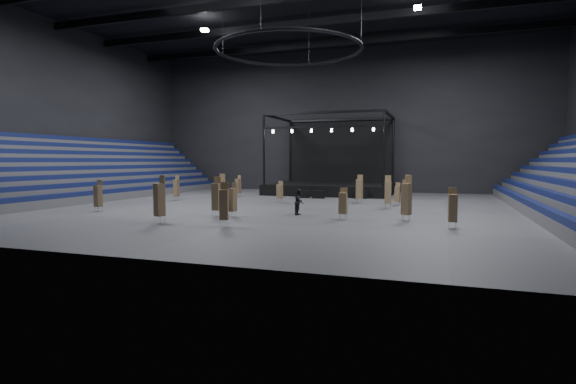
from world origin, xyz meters
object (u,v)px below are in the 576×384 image
(stage, at_px, (332,181))
(chair_stack_4, at_px, (359,188))
(flight_case_right, at_px, (361,194))
(chair_stack_1, at_px, (233,199))
(chair_stack_10, at_px, (176,188))
(chair_stack_8, at_px, (343,203))
(chair_stack_0, at_px, (280,191))
(chair_stack_2, at_px, (407,198))
(chair_stack_9, at_px, (238,186))
(chair_stack_15, at_px, (222,189))
(chair_stack_12, at_px, (453,207))
(chair_stack_3, at_px, (397,194))
(chair_stack_5, at_px, (98,195))
(chair_stack_13, at_px, (224,204))
(flight_case_left, at_px, (304,194))
(chair_stack_11, at_px, (216,196))
(crew_member, at_px, (299,202))
(flight_case_mid, at_px, (318,194))
(chair_stack_7, at_px, (160,199))
(chair_stack_6, at_px, (388,192))
(chair_stack_14, at_px, (407,189))
(man_center, at_px, (218,198))

(stage, relative_size, chair_stack_4, 5.34)
(flight_case_right, distance_m, chair_stack_1, 18.72)
(flight_case_right, xyz_separation_m, chair_stack_10, (-16.85, -7.78, 0.82))
(stage, distance_m, chair_stack_8, 23.93)
(chair_stack_0, distance_m, chair_stack_2, 15.21)
(chair_stack_9, distance_m, chair_stack_15, 8.74)
(chair_stack_9, relative_size, chair_stack_12, 1.00)
(chair_stack_3, bearing_deg, chair_stack_5, -144.98)
(chair_stack_0, relative_size, chair_stack_8, 0.95)
(chair_stack_8, xyz_separation_m, chair_stack_13, (-6.07, -5.10, 0.20))
(flight_case_left, distance_m, chair_stack_11, 16.98)
(chair_stack_10, distance_m, crew_member, 16.86)
(flight_case_mid, height_order, chair_stack_1, chair_stack_1)
(chair_stack_0, distance_m, chair_stack_13, 15.33)
(chair_stack_12, xyz_separation_m, chair_stack_13, (-12.77, -3.50, 0.12))
(crew_member, bearing_deg, chair_stack_5, 102.93)
(chair_stack_8, bearing_deg, chair_stack_4, 94.94)
(chair_stack_1, relative_size, chair_stack_5, 0.98)
(chair_stack_13, bearing_deg, chair_stack_10, 112.31)
(flight_case_right, height_order, chair_stack_4, chair_stack_4)
(chair_stack_15, bearing_deg, chair_stack_2, -41.50)
(flight_case_right, height_order, chair_stack_7, chair_stack_7)
(chair_stack_7, relative_size, chair_stack_15, 1.08)
(chair_stack_6, relative_size, chair_stack_14, 1.02)
(flight_case_left, xyz_separation_m, chair_stack_0, (-0.58, -5.91, 0.70))
(crew_member, bearing_deg, chair_stack_11, 118.36)
(chair_stack_8, height_order, chair_stack_13, chair_stack_13)
(chair_stack_6, bearing_deg, chair_stack_11, -148.40)
(chair_stack_11, bearing_deg, chair_stack_14, 45.30)
(chair_stack_1, bearing_deg, crew_member, 48.04)
(chair_stack_1, bearing_deg, chair_stack_9, 131.95)
(chair_stack_0, relative_size, chair_stack_2, 0.68)
(chair_stack_8, height_order, chair_stack_9, chair_stack_9)
(chair_stack_0, height_order, chair_stack_11, chair_stack_11)
(chair_stack_2, height_order, chair_stack_9, chair_stack_2)
(chair_stack_5, xyz_separation_m, chair_stack_13, (12.65, -3.90, 0.10))
(chair_stack_8, height_order, chair_stack_10, chair_stack_10)
(chair_stack_0, distance_m, chair_stack_7, 15.40)
(flight_case_mid, bearing_deg, flight_case_left, 176.42)
(chair_stack_4, distance_m, man_center, 12.95)
(chair_stack_2, bearing_deg, chair_stack_4, 138.97)
(chair_stack_4, height_order, chair_stack_8, chair_stack_4)
(chair_stack_7, distance_m, chair_stack_15, 11.71)
(flight_case_left, distance_m, chair_stack_6, 12.41)
(crew_member, bearing_deg, chair_stack_10, 65.30)
(chair_stack_10, bearing_deg, chair_stack_6, -2.80)
(chair_stack_1, xyz_separation_m, chair_stack_6, (9.64, 8.72, 0.17))
(chair_stack_1, relative_size, man_center, 1.34)
(chair_stack_14, height_order, man_center, chair_stack_14)
(flight_case_left, distance_m, chair_stack_1, 16.70)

